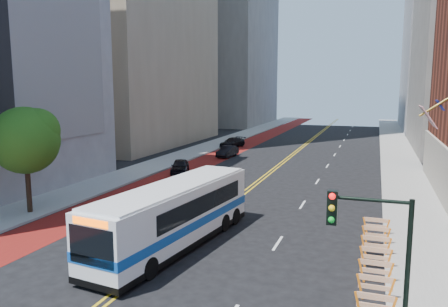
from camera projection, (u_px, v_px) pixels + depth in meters
ground at (137, 277)px, 18.62m from camera, size 160.00×160.00×0.00m
sidewalk_left at (180, 157)px, 50.53m from camera, size 4.00×140.00×0.15m
sidewalk_right at (402, 169)px, 42.71m from camera, size 4.00×140.00×0.15m
bus_lane_paint at (211, 159)px, 49.27m from camera, size 3.60×140.00×0.01m
center_line_inner at (280, 163)px, 46.69m from camera, size 0.14×140.00×0.01m
center_line_outer at (283, 163)px, 46.57m from camera, size 0.14×140.00×0.01m
lane_dashes at (335, 155)px, 52.53m from camera, size 0.14×98.20×0.01m
construction_barriers at (376, 261)px, 18.59m from camera, size 1.42×10.91×1.00m
street_tree at (26, 138)px, 27.19m from camera, size 4.20×4.20×6.70m
traffic_signal at (373, 248)px, 11.72m from camera, size 2.21×0.34×5.07m
transit_bus at (176, 214)px, 22.07m from camera, size 4.05×11.93×3.22m
car_a at (180, 166)px, 41.11m from camera, size 2.75×4.16×1.32m
car_b at (227, 151)px, 50.83m from camera, size 1.65×3.95×1.27m
car_c at (232, 142)px, 59.16m from camera, size 2.97×4.72×1.28m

